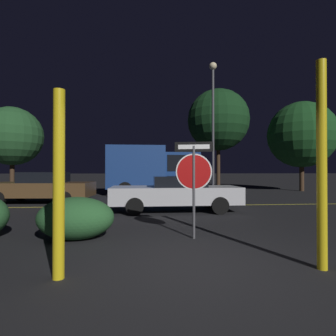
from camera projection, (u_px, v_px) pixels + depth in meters
name	position (u px, v px, depth m)	size (l,w,h in m)	color
ground_plane	(191.00, 265.00, 4.18)	(260.00, 260.00, 0.00)	black
road_center_stripe	(163.00, 206.00, 11.17)	(33.29, 0.12, 0.01)	gold
stop_sign	(194.00, 171.00, 5.82)	(0.83, 0.22, 2.15)	#4C4C51
yellow_pole_left	(59.00, 184.00, 3.66)	(0.16, 0.16, 2.65)	yellow
yellow_pole_right	(322.00, 164.00, 4.01)	(0.15, 0.15, 3.21)	yellow
hedge_bush_1	(76.00, 218.00, 5.75)	(1.66, 1.17, 0.93)	#285B2D
passing_car_1	(42.00, 187.00, 12.26)	(4.84, 2.23, 1.43)	brown
passing_car_2	(176.00, 193.00, 9.74)	(4.81, 1.88, 1.30)	silver
delivery_truck	(154.00, 168.00, 16.69)	(5.71, 2.69, 3.03)	navy
street_lamp	(213.00, 108.00, 16.83)	(0.49, 0.49, 8.48)	#4C4C51
tree_0	(218.00, 120.00, 22.66)	(5.31, 5.31, 8.54)	#422D1E
tree_1	(301.00, 135.00, 19.34)	(4.84, 4.84, 6.58)	#422D1E
tree_2	(12.00, 136.00, 19.42)	(4.32, 4.32, 6.22)	#422D1E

